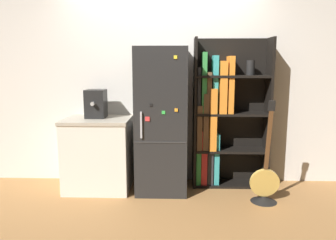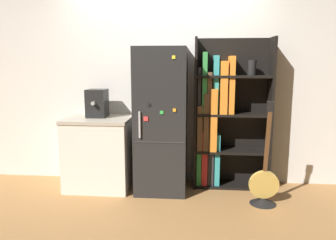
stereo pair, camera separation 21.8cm
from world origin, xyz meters
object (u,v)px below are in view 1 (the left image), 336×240
Objects in this scene: espresso_machine at (96,104)px; guitar at (264,187)px; refrigerator at (162,120)px; bookshelf at (220,117)px.

guitar is at bearing -11.94° from espresso_machine.
refrigerator is 5.04× the size of espresso_machine.
guitar is (0.45, -0.56, -0.71)m from bookshelf.
bookshelf reaches higher than espresso_machine.
bookshelf is 1.01m from guitar.
guitar is (1.18, -0.37, -0.70)m from refrigerator.
refrigerator is at bearing -165.61° from bookshelf.
espresso_machine is (-0.81, 0.05, 0.20)m from refrigerator.
guitar is (1.99, -0.42, -0.90)m from espresso_machine.
bookshelf is at bearing 129.09° from guitar.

